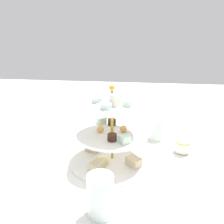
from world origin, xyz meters
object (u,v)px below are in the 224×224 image
object	(u,v)px
teacup_with_saucer	(182,147)
butter_knife_right	(200,192)
water_glass_tall_right	(99,195)
tiered_serving_stand	(112,139)
water_glass_short_left	(157,129)
water_glass_mid_back	(103,122)
butter_knife_left	(25,162)

from	to	relation	value
teacup_with_saucer	butter_knife_right	size ratio (longest dim) A/B	0.53
water_glass_tall_right	teacup_with_saucer	distance (m)	0.43
tiered_serving_stand	teacup_with_saucer	world-z (taller)	tiered_serving_stand
water_glass_tall_right	teacup_with_saucer	xyz separation A→B (m)	(-0.34, 0.26, -0.03)
water_glass_short_left	tiered_serving_stand	bearing A→B (deg)	-40.64
water_glass_short_left	teacup_with_saucer	bearing A→B (deg)	38.79
teacup_with_saucer	water_glass_tall_right	bearing A→B (deg)	-37.18
water_glass_mid_back	water_glass_short_left	bearing A→B (deg)	83.43
water_glass_mid_back	butter_knife_right	bearing A→B (deg)	42.89
tiered_serving_stand	water_glass_short_left	size ratio (longest dim) A/B	3.62
water_glass_mid_back	butter_knife_left	bearing A→B (deg)	-41.19
butter_knife_right	water_glass_mid_back	bearing A→B (deg)	63.45
water_glass_tall_right	teacup_with_saucer	bearing A→B (deg)	142.82
water_glass_mid_back	water_glass_tall_right	bearing A→B (deg)	7.53
water_glass_tall_right	water_glass_mid_back	xyz separation A→B (m)	(-0.48, -0.06, -0.01)
butter_knife_right	teacup_with_saucer	bearing A→B (deg)	24.50
butter_knife_left	teacup_with_saucer	bearing A→B (deg)	91.68
tiered_serving_stand	teacup_with_saucer	distance (m)	0.28
tiered_serving_stand	water_glass_mid_back	size ratio (longest dim) A/B	2.95
water_glass_short_left	water_glass_mid_back	size ratio (longest dim) A/B	0.81
water_glass_tall_right	butter_knife_left	distance (m)	0.37
tiered_serving_stand	butter_knife_right	xyz separation A→B (m)	(0.14, 0.27, -0.08)
water_glass_tall_right	water_glass_short_left	xyz separation A→B (m)	(-0.45, 0.17, -0.02)
water_glass_short_left	water_glass_mid_back	world-z (taller)	water_glass_mid_back
butter_knife_left	water_glass_mid_back	world-z (taller)	water_glass_mid_back
water_glass_tall_right	water_glass_mid_back	world-z (taller)	water_glass_tall_right
water_glass_tall_right	teacup_with_saucer	world-z (taller)	water_glass_tall_right
tiered_serving_stand	teacup_with_saucer	size ratio (longest dim) A/B	3.36
water_glass_short_left	butter_knife_left	world-z (taller)	water_glass_short_left
teacup_with_saucer	butter_knife_left	xyz separation A→B (m)	(0.13, -0.56, -0.02)
butter_knife_left	butter_knife_right	distance (m)	0.59
water_glass_tall_right	water_glass_mid_back	bearing A→B (deg)	-172.47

